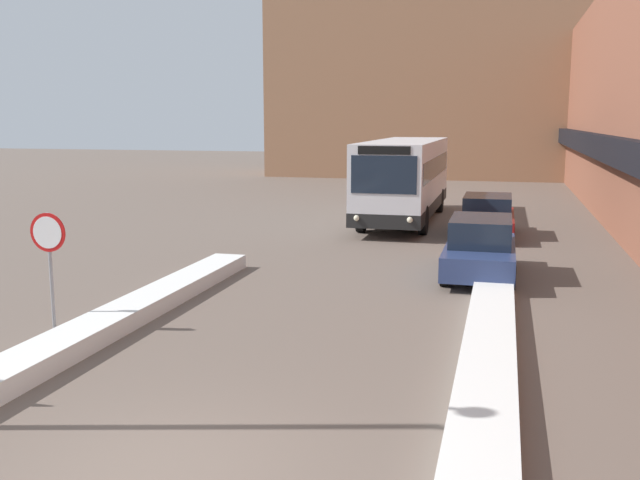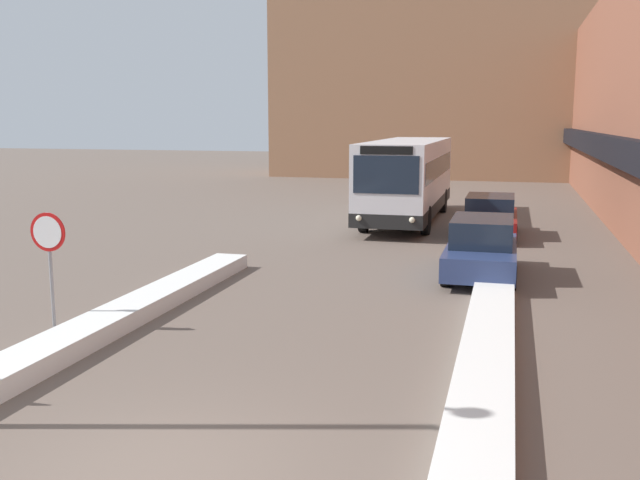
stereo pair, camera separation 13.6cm
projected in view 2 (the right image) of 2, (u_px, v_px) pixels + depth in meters
ground_plane at (155, 474)px, 8.30m from camera, size 160.00×160.00×0.00m
building_backdrop_far at (461, 36)px, 50.12m from camera, size 26.00×8.00×19.71m
snow_bank_left at (74, 340)px, 12.78m from camera, size 0.90×15.11×0.36m
snow_bank_right at (488, 347)px, 12.40m from camera, size 0.90×10.51×0.33m
city_bus at (408, 178)px, 28.57m from camera, size 2.54×10.51×3.25m
parked_car_front at (482, 248)px, 18.63m from camera, size 1.80×4.35×1.55m
parked_car_middle at (490, 216)px, 25.14m from camera, size 1.89×4.47×1.43m
stop_sign at (49, 245)px, 13.79m from camera, size 0.76×0.08×2.32m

